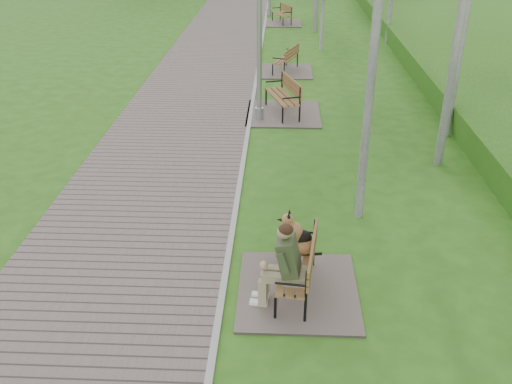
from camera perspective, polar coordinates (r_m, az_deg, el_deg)
walkway at (r=22.86m, az=-4.02°, el=14.13°), size 3.50×67.00×0.04m
kerb at (r=22.73m, az=0.50°, el=14.13°), size 0.10×67.00×0.05m
bench_main at (r=8.31m, az=3.67°, el=-7.72°), size 1.76×1.96×1.54m
bench_second at (r=15.50m, az=2.64°, el=8.56°), size 1.96×2.18×1.20m
bench_third at (r=19.58m, az=2.96°, el=12.45°), size 1.71×1.91×1.05m
bench_far at (r=27.74m, az=2.59°, el=16.86°), size 1.72×1.91×1.06m
lamp_post_second at (r=14.45m, az=0.35°, el=17.23°), size 0.22×0.22×5.71m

